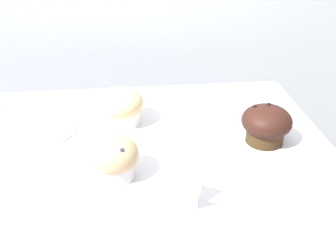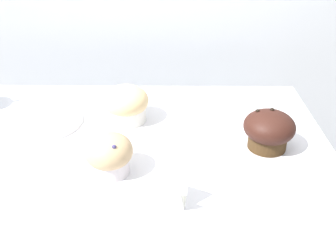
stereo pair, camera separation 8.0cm
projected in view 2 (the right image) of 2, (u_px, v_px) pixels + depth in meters
wall_back at (123, 49)px, 1.32m from camera, size 3.20×0.10×1.80m
muffin_front_center at (269, 130)px, 0.79m from camera, size 0.10×0.10×0.09m
muffin_back_left at (126, 104)px, 0.90m from camera, size 0.10×0.10×0.09m
muffin_back_right at (109, 154)px, 0.72m from camera, size 0.09×0.09×0.08m
serving_plate at (42, 121)px, 0.90m from camera, size 0.19×0.19×0.01m
price_card at (171, 191)px, 0.64m from camera, size 0.06×0.06×0.06m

